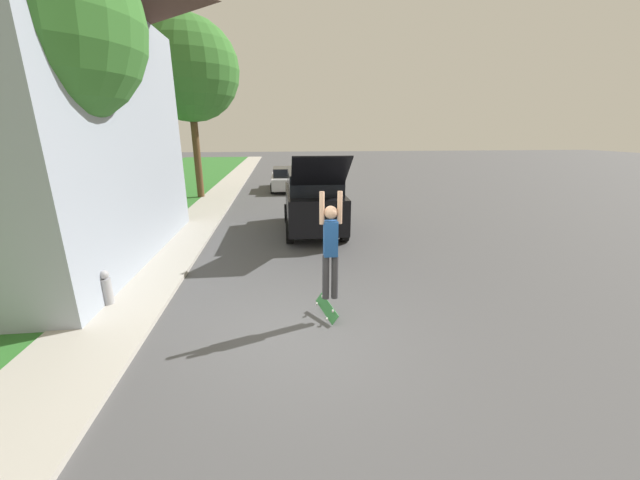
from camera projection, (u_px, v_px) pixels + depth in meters
name	position (u px, v px, depth m)	size (l,w,h in m)	color
ground_plane	(300.00, 336.00, 6.36)	(120.00, 120.00, 0.00)	#49494C
lawn	(35.00, 246.00, 11.19)	(10.00, 80.00, 0.08)	#2D6B28
sidewalk	(179.00, 241.00, 11.66)	(1.80, 80.00, 0.10)	#ADA89E
lawn_tree_near	(37.00, 23.00, 6.74)	(3.87, 3.87, 7.36)	brown
lawn_tree_far	(189.00, 70.00, 17.55)	(4.94, 4.94, 8.79)	brown
suv_parked	(313.00, 199.00, 12.75)	(2.04, 5.20, 2.88)	black
car_down_street	(286.00, 179.00, 22.10)	(1.89, 4.34, 1.38)	#B7B7BC
skateboarder	(331.00, 245.00, 6.51)	(0.41, 0.24, 2.05)	#38383D
skateboard	(327.00, 308.00, 6.96)	(0.38, 0.71, 0.37)	#337F3D
fire_hydrant	(106.00, 288.00, 7.26)	(0.20, 0.20, 0.73)	#99999E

